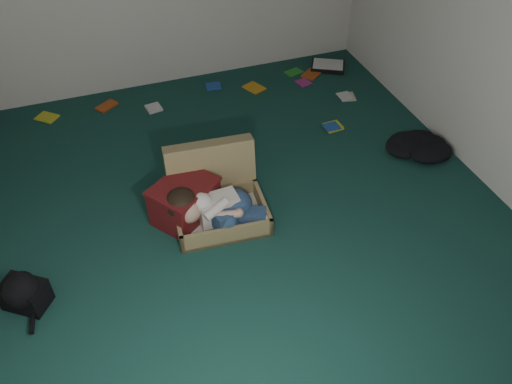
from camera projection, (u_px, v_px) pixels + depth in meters
floor at (250, 213)px, 4.33m from camera, size 4.50×4.50×0.00m
wall_front at (460, 366)px, 1.88m from camera, size 4.50×0.00×4.50m
wall_right at (505, 21)px, 3.97m from camera, size 0.00×4.50×4.50m
suitcase at (216, 196)px, 4.25m from camera, size 0.76×0.74×0.52m
person at (215, 208)px, 4.08m from camera, size 0.76×0.41×0.32m
maroon_bin at (185, 201)px, 4.18m from camera, size 0.61×0.59×0.33m
backpack at (25, 294)px, 3.60m from camera, size 0.46×0.44×0.21m
clothing_pile at (420, 147)px, 4.86m from camera, size 0.49×0.42×0.15m
paper_tray at (328, 66)px, 6.06m from camera, size 0.45×0.42×0.05m
book_scatter at (238, 95)px, 5.64m from camera, size 3.13×1.32×0.02m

